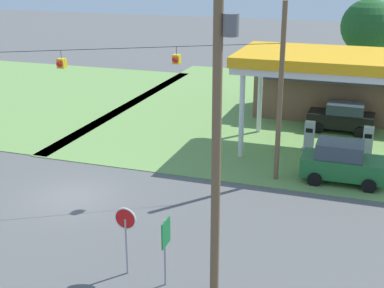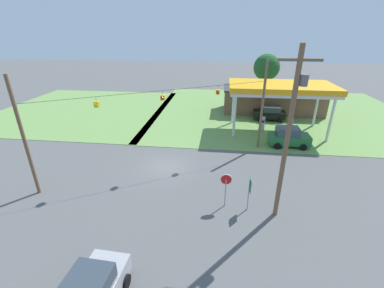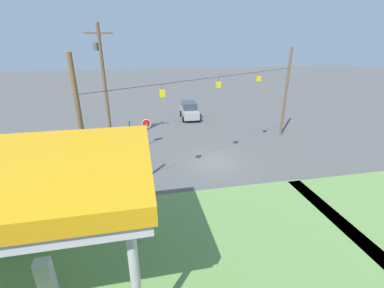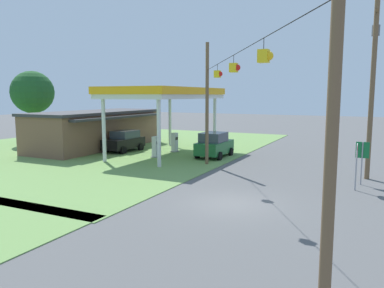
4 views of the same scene
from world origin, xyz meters
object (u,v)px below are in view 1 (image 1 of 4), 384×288
gas_station_canopy (345,64)px  gas_station_store (360,92)px  fuel_pump_near (309,136)px  fuel_pump_far (368,142)px  car_at_pumps_front (343,162)px  route_sign (166,239)px  stop_sign_roadside (126,226)px  utility_pole_main (218,126)px  tree_behind_station (368,27)px  car_at_pumps_rear (342,117)px

gas_station_canopy → gas_station_store: gas_station_canopy is taller
fuel_pump_near → fuel_pump_far: (3.17, 0.00, 0.00)m
gas_station_store → gas_station_canopy: bearing=-95.6°
gas_station_store → fuel_pump_near: (-2.37, -7.95, -0.95)m
fuel_pump_near → car_at_pumps_front: bearing=-63.4°
fuel_pump_near → route_sign: 15.39m
fuel_pump_near → car_at_pumps_front: 4.69m
gas_station_store → route_sign: gas_station_store is taller
stop_sign_roadside → utility_pole_main: utility_pole_main is taller
fuel_pump_far → stop_sign_roadside: 16.70m
gas_station_store → stop_sign_roadside: size_ratio=5.59×
car_at_pumps_front → tree_behind_station: tree_behind_station is taller
route_sign → car_at_pumps_rear: bearing=77.4°
route_sign → tree_behind_station: bearing=80.7°
gas_station_store → car_at_pumps_rear: gas_station_store is taller
car_at_pumps_rear → utility_pole_main: (-2.52, -19.58, 4.88)m
car_at_pumps_front → stop_sign_roadside: 12.50m
gas_station_store → car_at_pumps_front: size_ratio=3.49×
car_at_pumps_rear → route_sign: bearing=79.0°
car_at_pumps_rear → gas_station_canopy: bearing=92.7°
gas_station_store → fuel_pump_far: bearing=-84.3°
gas_station_store → tree_behind_station: (-0.04, 8.23, 3.48)m
gas_station_store → car_at_pumps_rear: 3.93m
gas_station_store → car_at_pumps_front: gas_station_store is taller
car_at_pumps_rear → tree_behind_station: tree_behind_station is taller
fuel_pump_near → utility_pole_main: (-1.02, -15.38, 5.02)m
route_sign → gas_station_canopy: bearing=73.8°
gas_station_store → stop_sign_roadside: (-6.70, -22.83, 0.05)m
car_at_pumps_front → utility_pole_main: 12.57m
fuel_pump_near → tree_behind_station: size_ratio=0.23×
utility_pole_main → gas_station_canopy: bearing=80.4°
car_at_pumps_rear → route_sign: size_ratio=1.70×
fuel_pump_near → tree_behind_station: tree_behind_station is taller
stop_sign_roadside → tree_behind_station: 31.95m
fuel_pump_far → stop_sign_roadside: stop_sign_roadside is taller
fuel_pump_far → fuel_pump_near: bearing=180.0°
stop_sign_roadside → utility_pole_main: bearing=171.4°
fuel_pump_far → car_at_pumps_rear: (-1.66, 4.19, 0.14)m
stop_sign_roadside → route_sign: (1.53, -0.22, -0.10)m
gas_station_canopy → fuel_pump_far: (1.58, -0.00, -4.26)m
fuel_pump_near → stop_sign_roadside: bearing=-106.2°
utility_pole_main → tree_behind_station: bearing=83.9°
gas_station_canopy → gas_station_store: 8.64m
car_at_pumps_front → gas_station_store: bearing=88.5°
fuel_pump_near → car_at_pumps_rear: car_at_pumps_rear is taller
car_at_pumps_front → fuel_pump_near: bearing=116.4°
gas_station_canopy → stop_sign_roadside: 16.35m
gas_station_store → utility_pole_main: bearing=-98.3°
car_at_pumps_rear → tree_behind_station: 12.75m
car_at_pumps_front → route_sign: size_ratio=1.67×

